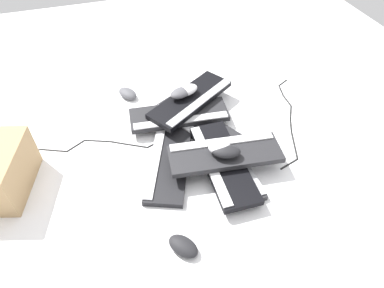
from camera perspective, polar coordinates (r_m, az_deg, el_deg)
name	(u,v)px	position (r m, az deg, el deg)	size (l,w,h in m)	color
ground_plane	(173,149)	(1.46, -3.22, -0.77)	(3.20, 3.20, 0.00)	white
keyboard_0	(169,160)	(1.40, -3.90, -2.73)	(0.30, 0.46, 0.03)	black
keyboard_1	(226,161)	(1.40, 5.64, -2.89)	(0.17, 0.45, 0.03)	#232326
keyboard_2	(196,124)	(1.55, 0.63, 3.43)	(0.35, 0.46, 0.03)	#232326
keyboard_3	(179,115)	(1.55, -2.16, 4.85)	(0.45, 0.19, 0.03)	#232326
keyboard_4	(223,163)	(1.35, 5.13, -3.13)	(0.16, 0.44, 0.03)	black
keyboard_5	(225,153)	(1.34, 5.51, -1.59)	(0.45, 0.20, 0.03)	#232326
keyboard_6	(191,99)	(1.59, -0.14, 7.45)	(0.45, 0.36, 0.03)	black
mouse_0	(187,90)	(1.59, -0.86, 8.98)	(0.11, 0.07, 0.04)	silver
mouse_1	(226,151)	(1.30, 5.72, -1.23)	(0.11, 0.07, 0.04)	black
mouse_2	(181,93)	(1.57, -1.82, 8.55)	(0.11, 0.07, 0.04)	#4C4C51
mouse_3	(222,149)	(1.31, 5.07, -0.90)	(0.11, 0.07, 0.04)	#B7B7BC
mouse_4	(128,93)	(1.74, -10.68, 8.28)	(0.11, 0.07, 0.04)	#4C4C51
mouse_5	(183,246)	(1.17, -1.46, -16.65)	(0.11, 0.07, 0.04)	black
cable_0	(107,142)	(1.52, -14.05, 0.35)	(0.69, 0.19, 0.01)	black
cable_1	(289,119)	(1.65, 15.83, 4.02)	(0.33, 0.55, 0.01)	black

